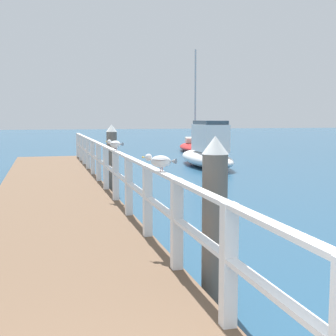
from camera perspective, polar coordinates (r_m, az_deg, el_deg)
name	(u,v)px	position (r m, az deg, el deg)	size (l,w,h in m)	color
pier_deck	(54,199)	(11.32, -13.53, -3.70)	(2.58, 20.02, 0.39)	brown
pier_railing	(106,163)	(11.30, -7.49, 0.64)	(0.12, 18.54, 1.03)	white
dock_piling_near	(214,221)	(5.28, 5.62, -6.36)	(0.29, 0.29, 1.90)	#6B6056
dock_piling_far	(112,159)	(13.01, -6.77, 1.09)	(0.29, 0.29, 1.90)	#6B6056
seagull_foreground	(160,161)	(5.96, -0.94, 0.89)	(0.39, 0.34, 0.21)	white
seagull_background	(115,144)	(9.74, -6.40, 2.91)	(0.32, 0.41, 0.21)	white
boat_2	(207,152)	(19.91, 4.74, 1.97)	(1.76, 5.45, 1.95)	white
boat_5	(195,146)	(29.49, 3.21, 2.70)	(3.20, 6.23, 6.14)	red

